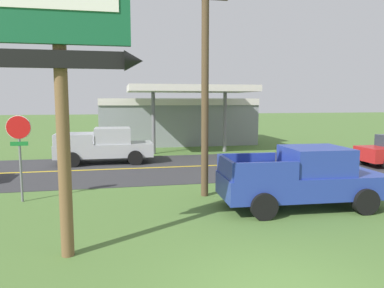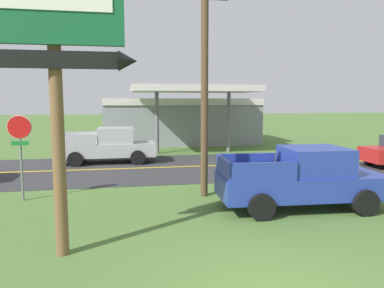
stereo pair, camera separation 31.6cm
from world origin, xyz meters
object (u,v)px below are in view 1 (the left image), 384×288
object	(u,v)px
motel_sign	(62,35)
pickup_blue_parked_on_lawn	(303,178)
utility_pole	(205,73)
pickup_silver_on_road	(106,146)
stop_sign	(19,143)
gas_station	(176,119)

from	to	relation	value
motel_sign	pickup_blue_parked_on_lawn	size ratio (longest dim) A/B	1.30
utility_pole	pickup_silver_on_road	xyz separation A→B (m)	(-3.70, 7.86, -3.43)
utility_pole	pickup_silver_on_road	size ratio (longest dim) A/B	1.59
stop_sign	gas_station	distance (m)	18.03
stop_sign	pickup_blue_parked_on_lawn	distance (m)	9.47
gas_station	utility_pole	bearing A→B (deg)	-95.64
pickup_blue_parked_on_lawn	stop_sign	bearing A→B (deg)	164.26
pickup_silver_on_road	motel_sign	bearing A→B (deg)	-92.00
utility_pole	stop_sign	bearing A→B (deg)	175.71
stop_sign	utility_pole	bearing A→B (deg)	-4.29
stop_sign	pickup_blue_parked_on_lawn	xyz separation A→B (m)	(9.06, -2.55, -1.06)
stop_sign	pickup_silver_on_road	world-z (taller)	stop_sign
utility_pole	gas_station	distance (m)	16.92
utility_pole	gas_station	world-z (taller)	utility_pole
motel_sign	pickup_silver_on_road	xyz separation A→B (m)	(0.43, 12.43, -3.80)
pickup_silver_on_road	gas_station	bearing A→B (deg)	58.69
motel_sign	pickup_silver_on_road	bearing A→B (deg)	88.00
motel_sign	stop_sign	bearing A→B (deg)	113.23
pickup_blue_parked_on_lawn	pickup_silver_on_road	size ratio (longest dim) A/B	1.02
stop_sign	gas_station	world-z (taller)	gas_station
utility_pole	pickup_blue_parked_on_lawn	world-z (taller)	utility_pole
stop_sign	utility_pole	world-z (taller)	utility_pole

